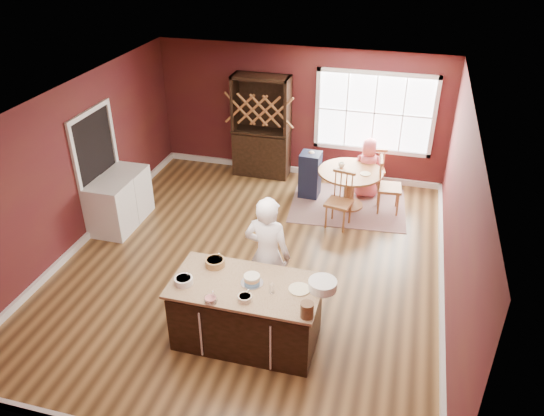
{
  "coord_description": "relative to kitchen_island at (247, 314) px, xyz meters",
  "views": [
    {
      "loc": [
        2.14,
        -6.69,
        5.09
      ],
      "look_at": [
        0.32,
        0.07,
        1.05
      ],
      "focal_mm": 35.0,
      "sensor_mm": 36.0,
      "label": 1
    }
  ],
  "objects": [
    {
      "name": "chair_east",
      "position": [
        1.54,
        3.97,
        0.1
      ],
      "size": [
        0.48,
        0.5,
        1.09
      ],
      "primitive_type": null,
      "rotation": [
        0.0,
        0.0,
        1.67
      ],
      "color": "brown",
      "rests_on": "ground"
    },
    {
      "name": "chair_south",
      "position": [
        0.72,
        3.18,
        0.08
      ],
      "size": [
        0.51,
        0.49,
        1.04
      ],
      "primitive_type": null,
      "rotation": [
        0.0,
        0.0,
        -0.2
      ],
      "color": "brown",
      "rests_on": "ground"
    },
    {
      "name": "kitchen_island",
      "position": [
        0.0,
        0.0,
        0.0
      ],
      "size": [
        1.91,
        1.0,
        0.92
      ],
      "color": "black",
      "rests_on": "ground"
    },
    {
      "name": "toddler",
      "position": [
        0.05,
        4.31,
        0.37
      ],
      "size": [
        0.18,
        0.14,
        0.26
      ],
      "primitive_type": null,
      "color": "#8CA5BF",
      "rests_on": "high_chair"
    },
    {
      "name": "chair_north",
      "position": [
        1.18,
        4.79,
        0.05
      ],
      "size": [
        0.48,
        0.46,
        0.97
      ],
      "primitive_type": null,
      "rotation": [
        0.0,
        0.0,
        3.34
      ],
      "color": "brown",
      "rests_on": "ground"
    },
    {
      "name": "bowl_blue",
      "position": [
        -0.76,
        -0.18,
        0.53
      ],
      "size": [
        0.23,
        0.23,
        0.09
      ],
      "primitive_type": "cylinder",
      "color": "white",
      "rests_on": "kitchen_island"
    },
    {
      "name": "drinking_glass",
      "position": [
        0.36,
        -0.07,
        0.55
      ],
      "size": [
        0.07,
        0.07,
        0.14
      ],
      "primitive_type": "cylinder",
      "color": "silver",
      "rests_on": "kitchen_island"
    },
    {
      "name": "layer_cake",
      "position": [
        0.07,
        0.05,
        0.54
      ],
      "size": [
        0.29,
        0.29,
        0.12
      ],
      "primitive_type": null,
      "color": "silver",
      "rests_on": "kitchen_island"
    },
    {
      "name": "table_plate",
      "position": [
        1.08,
        3.89,
        0.32
      ],
      "size": [
        0.19,
        0.19,
        0.01
      ],
      "primitive_type": "cylinder",
      "color": "beige",
      "rests_on": "dining_table"
    },
    {
      "name": "washer",
      "position": [
        -3.09,
        1.95,
        0.03
      ],
      "size": [
        0.65,
        0.63,
        0.94
      ],
      "primitive_type": "cube",
      "color": "white",
      "rests_on": "ground"
    },
    {
      "name": "bowl_pink",
      "position": [
        -0.31,
        -0.43,
        0.51
      ],
      "size": [
        0.17,
        0.17,
        0.06
      ],
      "primitive_type": "cylinder",
      "color": "white",
      "rests_on": "kitchen_island"
    },
    {
      "name": "hutch",
      "position": [
        -1.2,
        4.89,
        0.63
      ],
      "size": [
        1.17,
        0.49,
        2.14
      ],
      "primitive_type": "cube",
      "color": "black",
      "rests_on": "ground"
    },
    {
      "name": "baker",
      "position": [
        0.09,
        0.7,
        0.47
      ],
      "size": [
        0.7,
        0.49,
        1.81
      ],
      "primitive_type": "imported",
      "rotation": [
        0.0,
        0.0,
        3.05
      ],
      "color": "white",
      "rests_on": "ground"
    },
    {
      "name": "dryer",
      "position": [
        -3.09,
        2.59,
        0.03
      ],
      "size": [
        0.64,
        0.62,
        0.93
      ],
      "primitive_type": "cube",
      "color": "white",
      "rests_on": "ground"
    },
    {
      "name": "doorway",
      "position": [
        -3.42,
        2.27,
        0.59
      ],
      "size": [
        0.08,
        1.26,
        2.13
      ],
      "primitive_type": null,
      "color": "white",
      "rests_on": "room_shell"
    },
    {
      "name": "high_chair",
      "position": [
        -0.01,
        4.18,
        0.04
      ],
      "size": [
        0.4,
        0.4,
        0.95
      ],
      "primitive_type": null,
      "rotation": [
        0.0,
        0.0,
        -0.04
      ],
      "color": "#141C37",
      "rests_on": "ground"
    },
    {
      "name": "bowl_yellow",
      "position": [
        -0.51,
        0.28,
        0.53
      ],
      "size": [
        0.26,
        0.26,
        0.1
      ],
      "primitive_type": "cylinder",
      "color": "#A47644",
      "rests_on": "kitchen_island"
    },
    {
      "name": "room_shell",
      "position": [
        -0.45,
        1.67,
        0.91
      ],
      "size": [
        7.0,
        7.0,
        7.0
      ],
      "color": "olive",
      "rests_on": "ground"
    },
    {
      "name": "white_tub",
      "position": [
        0.95,
        0.17,
        0.54
      ],
      "size": [
        0.36,
        0.36,
        0.12
      ],
      "primitive_type": "cylinder",
      "color": "white",
      "rests_on": "kitchen_island"
    },
    {
      "name": "dinner_plate",
      "position": [
        0.68,
        0.07,
        0.49
      ],
      "size": [
        0.27,
        0.27,
        0.02
      ],
      "primitive_type": "cylinder",
      "color": "beige",
      "rests_on": "kitchen_island"
    },
    {
      "name": "dining_table",
      "position": [
        0.8,
        3.96,
        0.1
      ],
      "size": [
        1.21,
        1.21,
        0.75
      ],
      "color": "#905B31",
      "rests_on": "ground"
    },
    {
      "name": "seated_woman",
      "position": [
        1.07,
        4.48,
        0.16
      ],
      "size": [
        0.64,
        0.46,
        1.21
      ],
      "primitive_type": "imported",
      "rotation": [
        0.0,
        0.0,
        3.27
      ],
      "color": "#EF6773",
      "rests_on": "ground"
    },
    {
      "name": "bowl_olive",
      "position": [
        0.08,
        -0.29,
        0.51
      ],
      "size": [
        0.18,
        0.18,
        0.07
      ],
      "primitive_type": "cylinder",
      "color": "beige",
      "rests_on": "kitchen_island"
    },
    {
      "name": "rug",
      "position": [
        0.8,
        3.96,
        -0.43
      ],
      "size": [
        2.3,
        1.85,
        0.01
      ],
      "primitive_type": "cube",
      "rotation": [
        0.0,
        0.0,
        0.08
      ],
      "color": "brown",
      "rests_on": "ground"
    },
    {
      "name": "window",
      "position": [
        1.05,
        5.14,
        1.06
      ],
      "size": [
        2.36,
        0.1,
        1.66
      ],
      "primitive_type": null,
      "color": "white",
      "rests_on": "room_shell"
    },
    {
      "name": "table_cup",
      "position": [
        0.61,
        4.07,
        0.36
      ],
      "size": [
        0.15,
        0.15,
        0.09
      ],
      "primitive_type": "imported",
      "rotation": [
        0.0,
        0.0,
        0.34
      ],
      "color": "white",
      "rests_on": "dining_table"
    },
    {
      "name": "stoneware_crock",
      "position": [
        0.86,
        -0.38,
        0.58
      ],
      "size": [
        0.16,
        0.16,
        0.19
      ],
      "primitive_type": "cylinder",
      "color": "#432E20",
      "rests_on": "kitchen_island"
    }
  ]
}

